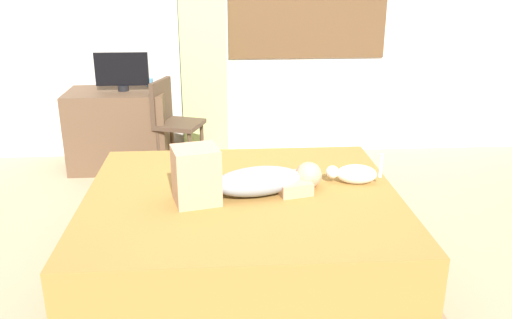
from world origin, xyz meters
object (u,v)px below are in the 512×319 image
Objects in this scene: bed at (243,229)px; person_lying at (242,179)px; chair_by_desk at (172,119)px; cat at (354,174)px; tv_monitor at (122,71)px; desk at (119,130)px; cup at (150,82)px.

person_lying is (-0.00, -0.04, 0.36)m from bed.
person_lying is 1.09× the size of chair_by_desk.
chair_by_desk is (-1.29, 1.58, -0.05)m from cat.
cat is 0.74× the size of tv_monitor.
desk is at bearing -180.00° from tv_monitor.
bed is at bearing -68.79° from cup.
tv_monitor reaches higher than person_lying.
person_lying is at bearing -72.01° from chair_by_desk.
chair_by_desk is (-0.56, 1.70, 0.27)m from bed.
desk is 0.53m from cup.
person_lying reaches higher than desk.
bed is 2.13× the size of person_lying.
desk is (-1.08, 1.85, 0.13)m from bed.
bed is at bearing -59.77° from desk.
person_lying is at bearing -61.95° from tv_monitor.
chair_by_desk is at bearing -19.00° from tv_monitor.
person_lying is at bearing -168.31° from cat.
cup is at bearing 37.97° from tv_monitor.
tv_monitor is 0.56× the size of chair_by_desk.
tv_monitor is at bearing 134.95° from cat.
chair_by_desk is (0.22, -0.33, -0.27)m from cup.
person_lying reaches higher than bed.
cat is at bearing -51.62° from cup.
chair_by_desk is (-0.56, 1.73, -0.09)m from person_lying.
cup is at bearing 30.53° from desk.
desk is 0.56m from tv_monitor.
tv_monitor is (-1.01, 1.89, 0.32)m from person_lying.
person_lying is 2.16m from tv_monitor.
desk is at bearing -149.47° from cup.
bed is 2.21m from tv_monitor.
desk is at bearing 136.11° from cat.
chair_by_desk reaches higher than desk.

